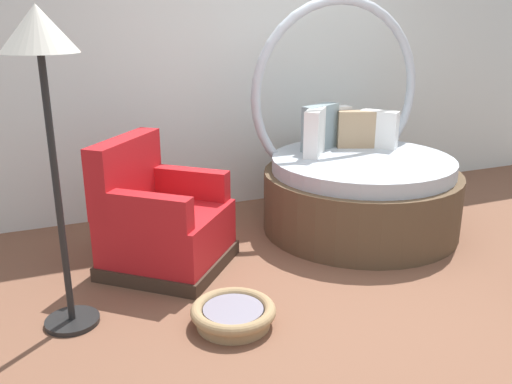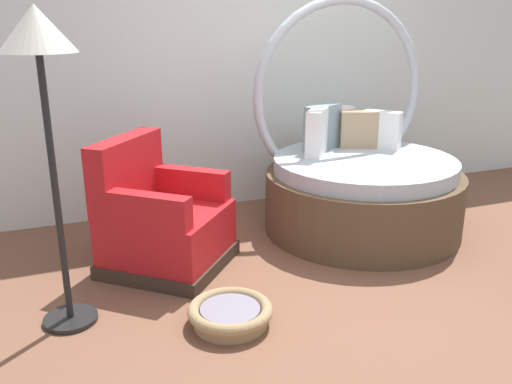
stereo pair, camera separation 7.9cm
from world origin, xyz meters
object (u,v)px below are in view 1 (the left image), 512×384
Objects in this scene: pet_basket at (233,314)px; floor_lamp at (42,62)px; round_daybed at (357,180)px; red_armchair at (161,223)px.

pet_basket is 0.28× the size of floor_lamp.
round_daybed reaches higher than red_armchair.
round_daybed is 1.91m from pet_basket.
round_daybed is at bearing 4.42° from red_armchair.
red_armchair is at bearing 101.79° from pet_basket.
red_armchair is (-1.73, -0.13, -0.08)m from round_daybed.
floor_lamp is at bearing -140.15° from red_armchair.
pet_basket is (-1.53, -1.09, -0.34)m from round_daybed.
red_armchair is 1.50m from floor_lamp.
red_armchair is at bearing 39.85° from floor_lamp.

